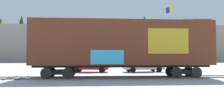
# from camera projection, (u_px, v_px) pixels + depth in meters

# --- Properties ---
(ground_plane) EXTENTS (260.00, 260.00, 0.00)m
(ground_plane) POSITION_uv_depth(u_px,v_px,m) (113.00, 78.00, 16.55)
(ground_plane) COLOR #B2B5BC
(track) EXTENTS (60.02, 3.64, 0.08)m
(track) POSITION_uv_depth(u_px,v_px,m) (104.00, 77.00, 16.48)
(track) COLOR #4C4742
(track) RESTS_ON ground_plane
(freight_car) EXTENTS (14.93, 3.37, 5.00)m
(freight_car) POSITION_uv_depth(u_px,v_px,m) (122.00, 44.00, 16.68)
(freight_car) COLOR #5B2B19
(freight_car) RESTS_ON ground_plane
(flagpole) EXTENTS (0.75, 1.45, 9.02)m
(flagpole) POSITION_uv_depth(u_px,v_px,m) (167.00, 29.00, 27.47)
(flagpole) COLOR silver
(flagpole) RESTS_ON ground_plane
(hillside) EXTENTS (145.00, 28.19, 17.29)m
(hillside) POSITION_uv_depth(u_px,v_px,m) (105.00, 46.00, 78.77)
(hillside) COLOR gray
(hillside) RESTS_ON ground_plane
(parked_car_red) EXTENTS (4.46, 2.39, 1.85)m
(parked_car_red) POSITION_uv_depth(u_px,v_px,m) (90.00, 64.00, 22.78)
(parked_car_red) COLOR #B21E1E
(parked_car_red) RESTS_ON ground_plane
(parked_car_silver) EXTENTS (4.87, 2.54, 1.80)m
(parked_car_silver) POSITION_uv_depth(u_px,v_px,m) (143.00, 64.00, 22.97)
(parked_car_silver) COLOR #B7BABF
(parked_car_silver) RESTS_ON ground_plane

